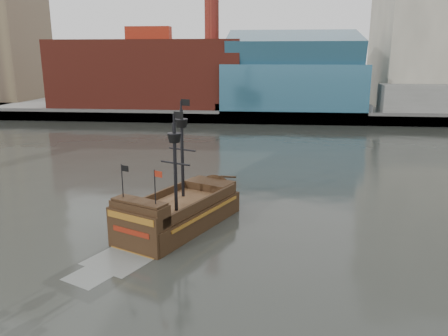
# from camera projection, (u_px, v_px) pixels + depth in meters

# --- Properties ---
(ground) EXTENTS (400.00, 400.00, 0.00)m
(ground) POSITION_uv_depth(u_px,v_px,m) (191.00, 259.00, 30.39)
(ground) COLOR #2B2E28
(ground) RESTS_ON ground
(promenade_far) EXTENTS (220.00, 60.00, 2.00)m
(promenade_far) POSITION_uv_depth(u_px,v_px,m) (250.00, 104.00, 118.76)
(promenade_far) COLOR slate
(promenade_far) RESTS_ON ground
(seawall) EXTENTS (220.00, 1.00, 2.60)m
(seawall) POSITION_uv_depth(u_px,v_px,m) (244.00, 117.00, 90.27)
(seawall) COLOR #4C4C49
(seawall) RESTS_ON ground
(skyline) EXTENTS (149.00, 45.00, 62.00)m
(skyline) POSITION_uv_depth(u_px,v_px,m) (272.00, 9.00, 105.20)
(skyline) COLOR brown
(skyline) RESTS_ON promenade_far
(pirate_ship) EXTENTS (10.22, 15.29, 11.09)m
(pirate_ship) POSITION_uv_depth(u_px,v_px,m) (179.00, 216.00, 35.74)
(pirate_ship) COLOR black
(pirate_ship) RESTS_ON ground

